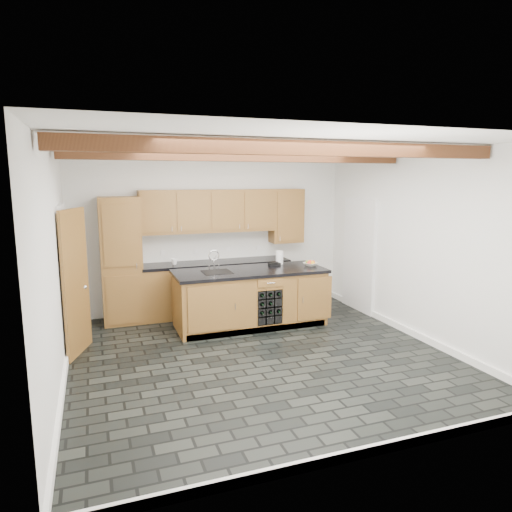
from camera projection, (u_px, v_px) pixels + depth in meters
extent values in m
plane|color=black|center=(260.00, 355.00, 6.24)|extent=(5.00, 5.00, 0.00)
plane|color=white|center=(213.00, 234.00, 8.33)|extent=(5.00, 0.00, 5.00)
plane|color=white|center=(54.00, 267.00, 5.18)|extent=(0.00, 5.00, 5.00)
plane|color=white|center=(416.00, 245.00, 6.84)|extent=(0.00, 5.00, 5.00)
plane|color=white|center=(260.00, 146.00, 5.77)|extent=(5.00, 5.00, 0.00)
cube|color=#552E15|center=(301.00, 148.00, 4.68)|extent=(4.90, 0.15, 0.15)
cube|color=#552E15|center=(245.00, 156.00, 6.35)|extent=(4.90, 0.15, 0.15)
cube|color=white|center=(64.00, 378.00, 5.41)|extent=(0.04, 5.00, 0.10)
cube|color=white|center=(410.00, 332.00, 7.06)|extent=(0.04, 5.00, 0.10)
cube|color=white|center=(359.00, 453.00, 3.93)|extent=(5.00, 0.04, 0.10)
cube|color=white|center=(65.00, 277.00, 6.46)|extent=(0.06, 0.94, 2.04)
cube|color=brown|center=(76.00, 282.00, 6.19)|extent=(0.31, 0.77, 2.00)
cube|color=white|center=(359.00, 255.00, 8.29)|extent=(0.06, 0.98, 2.04)
cube|color=black|center=(360.00, 256.00, 8.30)|extent=(0.02, 0.86, 1.96)
cube|color=brown|center=(121.00, 260.00, 7.56)|extent=(0.65, 0.60, 2.10)
cube|color=brown|center=(217.00, 288.00, 8.20)|extent=(2.60, 0.60, 0.88)
cube|color=black|center=(216.00, 263.00, 8.13)|extent=(2.64, 0.62, 0.05)
cube|color=white|center=(212.00, 245.00, 8.35)|extent=(2.60, 0.02, 0.52)
cube|color=brown|center=(208.00, 211.00, 8.05)|extent=(2.40, 0.35, 0.75)
cube|color=brown|center=(286.00, 216.00, 8.57)|extent=(0.60, 0.35, 1.00)
cube|color=brown|center=(250.00, 299.00, 7.48)|extent=(2.40, 0.90, 0.88)
cube|color=black|center=(250.00, 271.00, 7.40)|extent=(2.46, 0.96, 0.05)
cube|color=brown|center=(214.00, 308.00, 6.80)|extent=(0.80, 0.02, 0.70)
cube|color=brown|center=(315.00, 298.00, 7.36)|extent=(0.60, 0.02, 0.70)
cube|color=black|center=(267.00, 305.00, 7.26)|extent=(0.42, 0.30, 0.56)
cylinder|color=black|center=(268.00, 302.00, 7.21)|extent=(0.07, 0.26, 0.07)
cylinder|color=black|center=(268.00, 310.00, 7.23)|extent=(0.07, 0.26, 0.07)
cylinder|color=black|center=(260.00, 294.00, 7.14)|extent=(0.07, 0.26, 0.07)
cylinder|color=black|center=(260.00, 311.00, 7.18)|extent=(0.07, 0.26, 0.07)
cylinder|color=black|center=(276.00, 309.00, 7.28)|extent=(0.07, 0.26, 0.07)
cylinder|color=black|center=(268.00, 293.00, 7.18)|extent=(0.07, 0.26, 0.07)
cylinder|color=black|center=(276.00, 292.00, 7.23)|extent=(0.07, 0.26, 0.07)
cylinder|color=black|center=(260.00, 302.00, 7.16)|extent=(0.07, 0.26, 0.07)
cube|color=black|center=(217.00, 272.00, 7.21)|extent=(0.45, 0.40, 0.02)
cylinder|color=silver|center=(214.00, 264.00, 7.36)|extent=(0.02, 0.02, 0.20)
torus|color=silver|center=(214.00, 255.00, 7.34)|extent=(0.18, 0.02, 0.18)
cylinder|color=silver|center=(209.00, 268.00, 7.35)|extent=(0.02, 0.02, 0.08)
cylinder|color=silver|center=(219.00, 267.00, 7.40)|extent=(0.02, 0.02, 0.08)
cube|color=black|center=(274.00, 264.00, 7.76)|extent=(0.20, 0.12, 0.04)
cylinder|color=black|center=(274.00, 262.00, 7.76)|extent=(0.13, 0.13, 0.02)
imported|color=silver|center=(310.00, 264.00, 7.73)|extent=(0.29, 0.29, 0.06)
sphere|color=red|center=(313.00, 262.00, 7.74)|extent=(0.07, 0.07, 0.07)
sphere|color=#E64114|center=(310.00, 262.00, 7.77)|extent=(0.07, 0.07, 0.07)
sphere|color=olive|center=(308.00, 262.00, 7.74)|extent=(0.07, 0.07, 0.07)
sphere|color=red|center=(309.00, 263.00, 7.68)|extent=(0.07, 0.07, 0.07)
sphere|color=gold|center=(312.00, 263.00, 7.68)|extent=(0.07, 0.07, 0.07)
cylinder|color=white|center=(279.00, 258.00, 7.88)|extent=(0.13, 0.13, 0.23)
imported|color=white|center=(174.00, 262.00, 7.84)|extent=(0.14, 0.14, 0.10)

